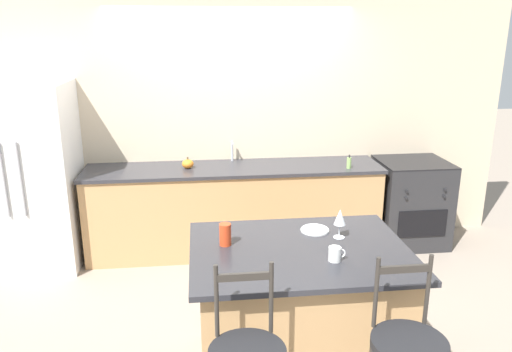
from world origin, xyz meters
The scene contains 13 objects.
ground_plane centered at (0.00, 0.00, 0.00)m, with size 18.00×18.00×0.00m, color gray.
wall_back centered at (0.00, 0.71, 1.35)m, with size 6.00×0.07×2.70m.
back_counter centered at (0.00, 0.38, 0.46)m, with size 3.04×0.69×0.92m.
sink_faucet centered at (0.00, 0.59, 1.06)m, with size 0.02×0.13×0.22m.
kitchen_island centered at (0.28, -1.63, 0.46)m, with size 1.43×1.07×0.92m.
refrigerator centered at (-2.00, 0.30, 0.91)m, with size 0.90×0.80×1.81m.
oven_range centered at (1.92, 0.36, 0.46)m, with size 0.72×0.69×0.93m.
dinner_plate centered at (0.45, -1.35, 0.92)m, with size 0.20×0.20×0.02m.
wine_glass centered at (0.59, -1.48, 1.06)m, with size 0.08×0.08×0.21m.
coffee_mug centered at (0.46, -1.83, 0.96)m, with size 0.11×0.08×0.09m.
tumbler_cup centered at (-0.20, -1.52, 0.99)m, with size 0.08×0.08×0.15m.
pumpkin_decoration centered at (-0.47, 0.37, 0.97)m, with size 0.12×0.12×0.12m.
soap_bottle centered at (1.15, 0.17, 0.98)m, with size 0.05×0.05×0.14m.
Camera 1 is at (-0.35, -4.55, 2.30)m, focal length 35.00 mm.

